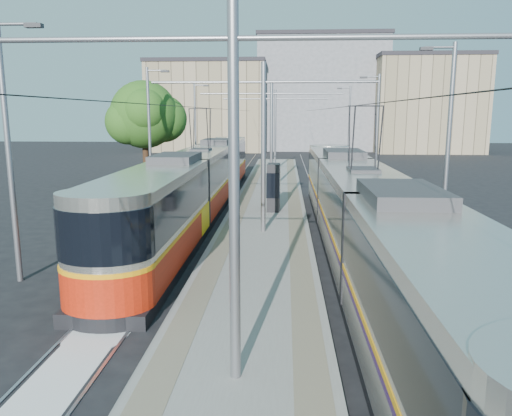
{
  "coord_description": "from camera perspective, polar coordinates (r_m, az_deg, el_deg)",
  "views": [
    {
      "loc": [
        0.9,
        -12.74,
        5.26
      ],
      "look_at": [
        -0.22,
        6.45,
        1.6
      ],
      "focal_mm": 35.0,
      "sensor_mm": 36.0,
      "label": 1
    }
  ],
  "objects": [
    {
      "name": "ground",
      "position": [
        13.81,
        -0.67,
        -11.6
      ],
      "size": [
        160.0,
        160.0,
        0.0
      ],
      "primitive_type": "plane",
      "color": "black",
      "rests_on": "ground"
    },
    {
      "name": "platform",
      "position": [
        30.19,
        1.57,
        1.03
      ],
      "size": [
        4.0,
        50.0,
        0.3
      ],
      "primitive_type": "cube",
      "color": "gray",
      "rests_on": "ground"
    },
    {
      "name": "tactile_strip_left",
      "position": [
        30.24,
        -1.18,
        1.35
      ],
      "size": [
        0.7,
        50.0,
        0.01
      ],
      "primitive_type": "cube",
      "color": "gray",
      "rests_on": "platform"
    },
    {
      "name": "tactile_strip_right",
      "position": [
        30.16,
        4.33,
        1.29
      ],
      "size": [
        0.7,
        50.0,
        0.01
      ],
      "primitive_type": "cube",
      "color": "gray",
      "rests_on": "platform"
    },
    {
      "name": "rails",
      "position": [
        30.21,
        1.57,
        0.78
      ],
      "size": [
        8.71,
        70.0,
        0.03
      ],
      "color": "gray",
      "rests_on": "ground"
    },
    {
      "name": "track_arrow",
      "position": [
        11.95,
        -19.99,
        -16.0
      ],
      "size": [
        1.2,
        5.0,
        0.01
      ],
      "primitive_type": "cube",
      "color": "silver",
      "rests_on": "ground"
    },
    {
      "name": "tram_left",
      "position": [
        27.17,
        -6.25,
        3.2
      ],
      "size": [
        2.43,
        31.12,
        5.5
      ],
      "color": "black",
      "rests_on": "ground"
    },
    {
      "name": "tram_right",
      "position": [
        17.85,
        11.97,
        -0.44
      ],
      "size": [
        2.43,
        29.21,
        5.5
      ],
      "color": "black",
      "rests_on": "ground"
    },
    {
      "name": "catenary",
      "position": [
        26.92,
        1.43,
        9.21
      ],
      "size": [
        9.2,
        70.0,
        7.0
      ],
      "color": "gray",
      "rests_on": "platform"
    },
    {
      "name": "street_lamps",
      "position": [
        33.77,
        1.82,
        8.94
      ],
      "size": [
        15.18,
        38.22,
        8.0
      ],
      "color": "gray",
      "rests_on": "ground"
    },
    {
      "name": "shelter",
      "position": [
        25.59,
        2.01,
        2.5
      ],
      "size": [
        0.71,
        1.12,
        2.44
      ],
      "rotation": [
        0.0,
        0.0,
        -0.02
      ],
      "color": "black",
      "rests_on": "platform"
    },
    {
      "name": "tree",
      "position": [
        36.24,
        -12.1,
        10.25
      ],
      "size": [
        5.16,
        4.78,
        7.5
      ],
      "color": "#382314",
      "rests_on": "ground"
    },
    {
      "name": "building_left",
      "position": [
        73.56,
        -5.31,
        11.49
      ],
      "size": [
        16.32,
        12.24,
        12.45
      ],
      "color": "tan",
      "rests_on": "ground"
    },
    {
      "name": "building_centre",
      "position": [
        76.96,
        7.3,
        12.81
      ],
      "size": [
        18.36,
        14.28,
        16.2
      ],
      "color": "gray",
      "rests_on": "ground"
    },
    {
      "name": "building_right",
      "position": [
        73.29,
        18.8,
        11.17
      ],
      "size": [
        14.28,
        10.2,
        12.94
      ],
      "color": "tan",
      "rests_on": "ground"
    }
  ]
}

